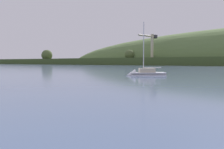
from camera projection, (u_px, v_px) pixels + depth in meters
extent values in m
sphere|color=#4C5B33|center=(47.00, 55.00, 267.09)|extent=(12.06, 12.06, 12.06)
sphere|color=#4C5B33|center=(129.00, 55.00, 200.19)|extent=(8.21, 8.21, 8.21)
cube|color=#4C4C51|center=(152.00, 64.00, 182.57)|extent=(5.98, 5.98, 2.00)
cylinder|color=#BCB293|center=(152.00, 48.00, 181.95)|extent=(2.16, 2.16, 21.62)
cylinder|color=#BCB293|center=(146.00, 36.00, 177.05)|extent=(6.27, 16.48, 1.19)
cube|color=#333338|center=(155.00, 37.00, 183.45)|extent=(3.71, 3.50, 2.59)
cube|color=white|center=(148.00, 75.00, 44.97)|extent=(6.63, 5.77, 1.09)
cone|color=white|center=(131.00, 75.00, 44.69)|extent=(2.66, 2.79, 2.27)
cube|color=black|center=(148.00, 74.00, 44.96)|extent=(6.64, 5.79, 0.12)
cube|color=#BCB299|center=(147.00, 70.00, 44.91)|extent=(3.31, 3.04, 0.76)
cylinder|color=silver|center=(144.00, 47.00, 44.62)|extent=(0.17, 0.17, 9.39)
cylinder|color=silver|center=(152.00, 68.00, 44.97)|extent=(2.82, 2.14, 0.13)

